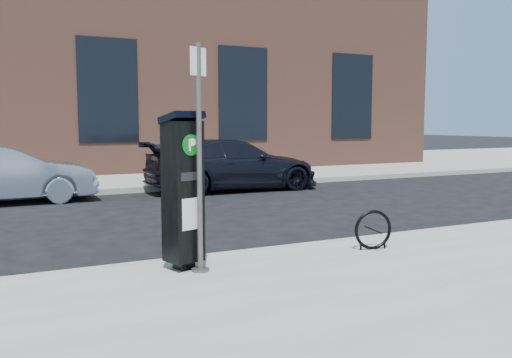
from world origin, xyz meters
TOP-DOWN VIEW (x-y plane):
  - ground at (0.00, 0.00)m, footprint 120.00×120.00m
  - sidewalk_far at (0.00, 14.00)m, footprint 60.00×12.00m
  - curb_near at (0.00, -0.02)m, footprint 60.00×0.12m
  - curb_far at (0.00, 8.02)m, footprint 60.00×0.12m
  - building at (-0.00, 17.00)m, footprint 28.00×10.05m
  - parking_kiosk at (-1.56, -0.53)m, footprint 0.53×0.50m
  - sign_pole at (-1.42, -0.73)m, footprint 0.22×0.21m
  - bike_rack at (1.14, -0.73)m, footprint 0.56×0.15m
  - car_silver at (-3.43, 7.40)m, footprint 4.28×1.55m
  - car_dark at (2.55, 7.40)m, footprint 5.03×2.09m

SIDE VIEW (x-z plane):
  - ground at x=0.00m, z-range 0.00..0.00m
  - sidewalk_far at x=0.00m, z-range 0.00..0.15m
  - curb_near at x=0.00m, z-range -0.01..0.15m
  - curb_far at x=0.00m, z-range -0.01..0.15m
  - bike_rack at x=1.14m, z-range 0.14..0.70m
  - car_silver at x=-3.43m, z-range 0.00..1.40m
  - car_dark at x=2.55m, z-range 0.00..1.45m
  - parking_kiosk at x=-1.56m, z-range 0.17..2.08m
  - sign_pole at x=-1.42m, z-range 0.14..2.83m
  - building at x=0.00m, z-range 0.02..8.27m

